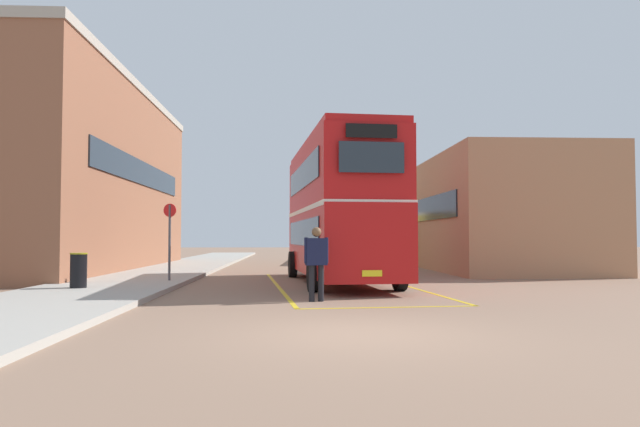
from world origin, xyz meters
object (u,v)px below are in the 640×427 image
Objects in this scene: double_decker_bus at (338,209)px; litter_bin at (79,270)px; bus_stop_sign at (170,234)px; single_deck_bus at (360,236)px; pedestrian_boarding at (316,258)px.

double_decker_bus reaches higher than litter_bin.
bus_stop_sign is at bearing 54.77° from litter_bin.
single_deck_bus is 9.16× the size of litter_bin.
double_decker_bus is 10.40× the size of litter_bin.
pedestrian_boarding is 7.03m from bus_stop_sign.
double_decker_bus is 8.36m from litter_bin.
litter_bin is at bearing -157.51° from double_decker_bus.
single_deck_bus is 22.97m from pedestrian_boarding.
single_deck_bus is at bearing 62.96° from litter_bin.
litter_bin is (-6.54, 2.54, -0.42)m from pedestrian_boarding.
double_decker_bus is 4.02× the size of bus_stop_sign.
double_decker_bus is 17.24m from single_deck_bus.
litter_bin is (-10.27, -20.12, -1.01)m from single_deck_bus.
litter_bin is 3.51m from bus_stop_sign.
double_decker_bus is 1.14× the size of single_deck_bus.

